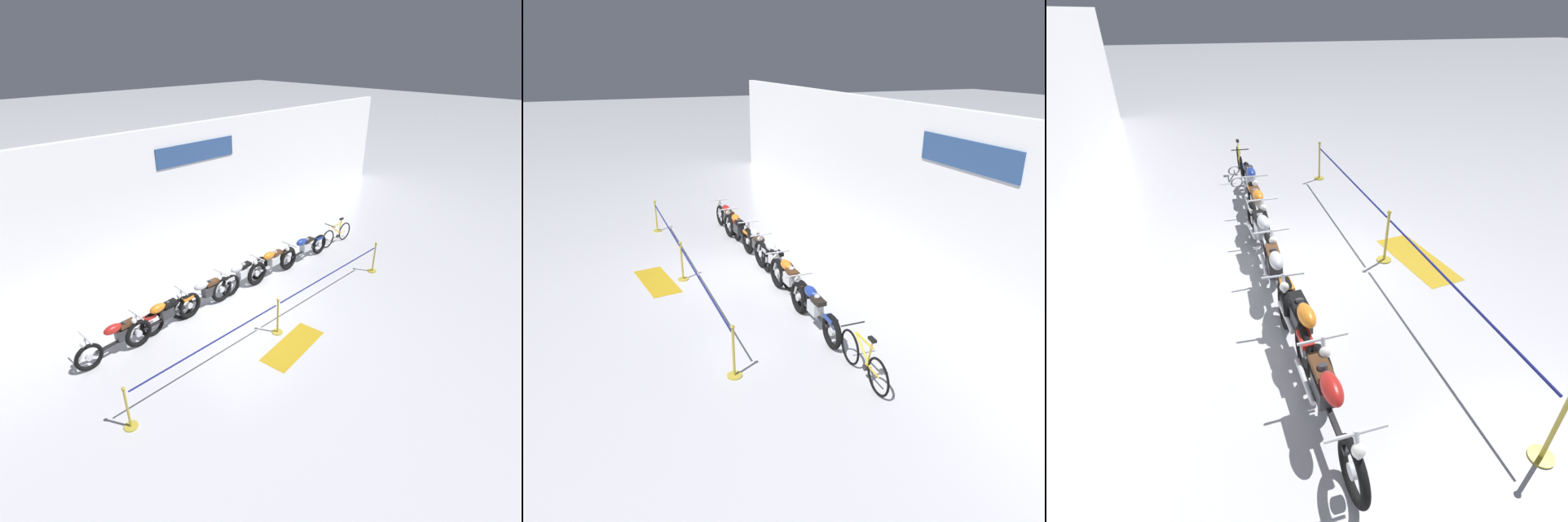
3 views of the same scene
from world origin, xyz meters
The scene contains 13 objects.
ground_plane centered at (0.00, 0.00, 0.00)m, with size 120.00×120.00×0.00m, color silver.
back_wall centered at (0.01, 5.12, 2.10)m, with size 28.00×0.29×4.20m.
motorcycle_red_0 centered at (-3.30, 0.65, 0.47)m, with size 2.38×0.62×0.92m.
motorcycle_orange_1 centered at (-2.10, 0.62, 0.47)m, with size 2.36×0.62×0.95m.
motorcycle_silver_2 centered at (-0.64, 0.73, 0.46)m, with size 2.37×0.62×0.92m.
motorcycle_silver_3 centered at (0.67, 0.74, 0.48)m, with size 2.43×0.62×0.96m.
motorcycle_orange_4 centered at (1.94, 0.64, 0.47)m, with size 2.22×0.62×0.96m.
motorcycle_blue_5 centered at (3.45, 0.58, 0.47)m, with size 2.37×0.62×0.94m.
bicycle centered at (5.41, 0.64, 0.37)m, with size 1.71×0.48×0.95m.
stanchion_far_left centered at (-1.25, -1.50, 0.72)m, with size 8.86×0.28×1.05m.
stanchion_mid_left centered at (-0.09, -1.50, 0.36)m, with size 0.28×0.28×1.05m.
stanchion_mid_right centered at (4.51, -1.50, 0.36)m, with size 0.28×0.28×1.05m.
floor_banner centered at (-0.22, -2.14, 0.00)m, with size 1.87×0.73×0.01m, color #B78E19.
Camera 1 is at (-6.38, -7.20, 6.64)m, focal length 28.00 mm.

